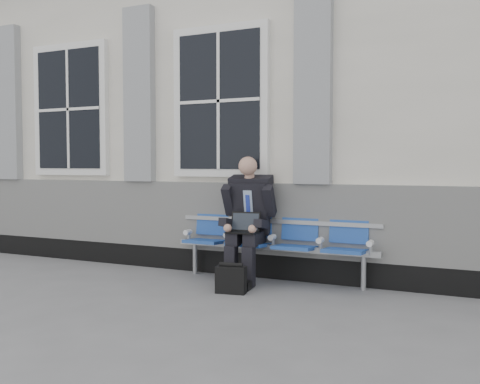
% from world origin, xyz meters
% --- Properties ---
extents(ground, '(70.00, 70.00, 0.00)m').
position_xyz_m(ground, '(0.00, 0.00, 0.00)').
color(ground, slate).
rests_on(ground, ground).
extents(station_building, '(14.40, 4.40, 4.49)m').
position_xyz_m(station_building, '(-0.02, 3.47, 2.22)').
color(station_building, silver).
rests_on(station_building, ground).
extents(bench, '(2.60, 0.47, 0.91)m').
position_xyz_m(bench, '(1.15, 1.32, 0.55)').
color(bench, '#9EA0A3').
rests_on(bench, ground).
extents(businessman, '(0.66, 0.88, 1.53)m').
position_xyz_m(businessman, '(0.87, 1.18, 0.81)').
color(businessman, black).
rests_on(businessman, ground).
extents(briefcase, '(0.35, 0.19, 0.34)m').
position_xyz_m(briefcase, '(0.94, 0.54, 0.16)').
color(briefcase, black).
rests_on(briefcase, ground).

